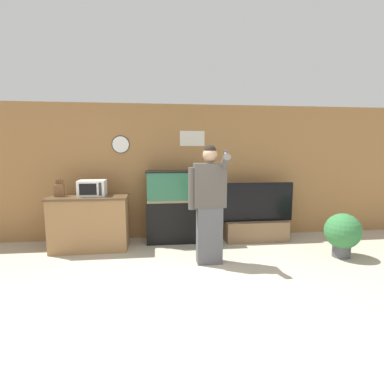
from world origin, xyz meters
name	(u,v)px	position (x,y,z in m)	size (l,w,h in m)	color
ground_plane	(192,314)	(0.00, 0.00, 0.00)	(18.00, 18.00, 0.00)	#B2A893
wall_back_paneled	(174,172)	(0.00, 2.92, 1.30)	(10.00, 0.08, 2.60)	olive
counter_island	(90,223)	(-1.52, 2.30, 0.47)	(1.33, 0.61, 0.95)	olive
microwave	(92,188)	(-1.46, 2.34, 1.08)	(0.45, 0.35, 0.27)	white
knife_block	(59,190)	(-2.00, 2.33, 1.05)	(0.15, 0.12, 0.30)	brown
aquarium_on_stand	(177,207)	(0.03, 2.57, 0.68)	(1.15, 0.42, 1.35)	black
tv_on_stand	(256,224)	(1.54, 2.45, 0.33)	(1.43, 0.40, 1.12)	brown
person_standing	(209,203)	(0.43, 1.42, 0.94)	(0.57, 0.43, 1.81)	#515156
potted_plant	(343,232)	(2.63, 1.41, 0.41)	(0.57, 0.57, 0.72)	#4C4C51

